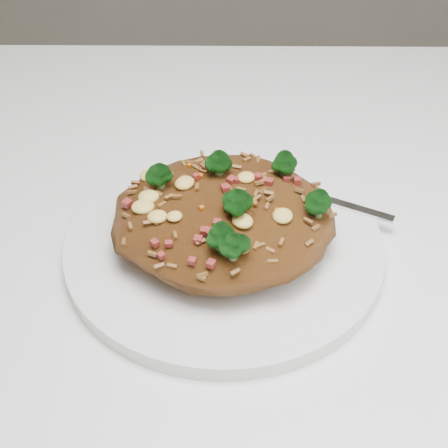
% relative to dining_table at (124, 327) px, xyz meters
% --- Properties ---
extents(dining_table, '(1.20, 0.80, 0.75)m').
position_rel_dining_table_xyz_m(dining_table, '(0.00, 0.00, 0.00)').
color(dining_table, white).
rests_on(dining_table, ground).
extents(plate, '(0.26, 0.26, 0.01)m').
position_rel_dining_table_xyz_m(plate, '(0.09, 0.01, 0.10)').
color(plate, white).
rests_on(plate, dining_table).
extents(fried_rice, '(0.18, 0.16, 0.07)m').
position_rel_dining_table_xyz_m(fried_rice, '(0.09, 0.01, 0.14)').
color(fried_rice, brown).
rests_on(fried_rice, plate).
extents(fork, '(0.15, 0.09, 0.00)m').
position_rel_dining_table_xyz_m(fork, '(0.17, 0.06, 0.11)').
color(fork, silver).
rests_on(fork, plate).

